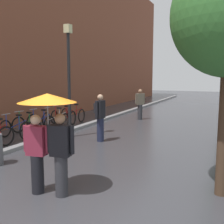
{
  "coord_description": "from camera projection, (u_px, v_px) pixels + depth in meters",
  "views": [
    {
      "loc": [
        3.37,
        -3.69,
        2.44
      ],
      "look_at": [
        -0.02,
        3.57,
        1.35
      ],
      "focal_mm": 43.27,
      "sensor_mm": 36.0,
      "label": 1
    }
  ],
  "objects": [
    {
      "name": "couple_under_umbrella",
      "position": [
        48.0,
        127.0,
        5.41
      ],
      "size": [
        1.16,
        1.16,
        2.09
      ],
      "color": "black",
      "rests_on": "ground"
    },
    {
      "name": "kerb_strip",
      "position": [
        109.0,
        117.0,
        15.37
      ],
      "size": [
        0.3,
        36.0,
        0.12
      ],
      "primitive_type": "cube",
      "color": "slate",
      "rests_on": "ground"
    },
    {
      "name": "pedestrian_walking_midground",
      "position": [
        100.0,
        117.0,
        9.95
      ],
      "size": [
        0.34,
        0.59,
        1.76
      ],
      "color": "#1E233D",
      "rests_on": "ground"
    },
    {
      "name": "parked_bicycle_4",
      "position": [
        41.0,
        122.0,
        12.02
      ],
      "size": [
        1.12,
        0.76,
        0.96
      ],
      "color": "black",
      "rests_on": "ground"
    },
    {
      "name": "parked_bicycle_2",
      "position": [
        15.0,
        129.0,
        10.48
      ],
      "size": [
        1.11,
        0.75,
        0.96
      ],
      "color": "black",
      "rests_on": "ground"
    },
    {
      "name": "street_lamp_post",
      "position": [
        69.0,
        73.0,
        10.44
      ],
      "size": [
        0.24,
        0.24,
        4.35
      ],
      "color": "black",
      "rests_on": "ground"
    },
    {
      "name": "parked_bicycle_6",
      "position": [
        63.0,
        117.0,
        13.5
      ],
      "size": [
        1.17,
        0.85,
        0.96
      ],
      "color": "black",
      "rests_on": "ground"
    },
    {
      "name": "parked_bicycle_3",
      "position": [
        26.0,
        125.0,
        11.24
      ],
      "size": [
        1.17,
        0.85,
        0.96
      ],
      "color": "black",
      "rests_on": "ground"
    },
    {
      "name": "parked_bicycle_7",
      "position": [
        73.0,
        115.0,
        14.31
      ],
      "size": [
        1.12,
        0.76,
        0.96
      ],
      "color": "black",
      "rests_on": "ground"
    },
    {
      "name": "ground_plane",
      "position": [
        32.0,
        207.0,
        5.05
      ],
      "size": [
        80.0,
        80.0,
        0.0
      ],
      "primitive_type": "plane",
      "color": "#38383D"
    },
    {
      "name": "pedestrian_walking_far",
      "position": [
        140.0,
        104.0,
        14.92
      ],
      "size": [
        0.43,
        0.47,
        1.69
      ],
      "color": "#2D2D33",
      "rests_on": "ground"
    },
    {
      "name": "building_facade",
      "position": [
        14.0,
        31.0,
        17.5
      ],
      "size": [
        8.0,
        36.0,
        10.64
      ],
      "primitive_type": "cube",
      "color": "brown",
      "rests_on": "ground"
    },
    {
      "name": "parked_bicycle_5",
      "position": [
        56.0,
        120.0,
        12.71
      ],
      "size": [
        1.15,
        0.81,
        0.96
      ],
      "color": "black",
      "rests_on": "ground"
    }
  ]
}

